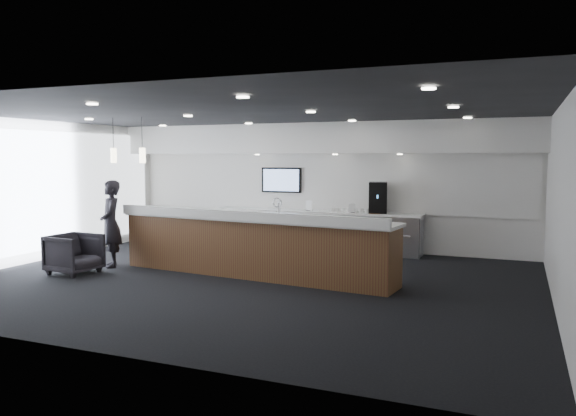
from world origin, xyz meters
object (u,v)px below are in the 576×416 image
at_px(service_counter, 253,246).
at_px(coffee_machine, 378,198).
at_px(armchair, 74,254).
at_px(lounge_guest, 111,224).

xyz_separation_m(service_counter, coffee_machine, (1.60, 3.20, 0.73)).
height_order(service_counter, coffee_machine, coffee_machine).
distance_m(service_counter, armchair, 3.43).
xyz_separation_m(coffee_machine, lounge_guest, (-4.64, -3.49, -0.42)).
height_order(armchair, lounge_guest, lounge_guest).
bearing_deg(armchair, service_counter, -66.49).
relative_size(service_counter, coffee_machine, 7.97).
bearing_deg(lounge_guest, armchair, -54.41).
relative_size(service_counter, lounge_guest, 3.21).
distance_m(service_counter, lounge_guest, 3.08).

